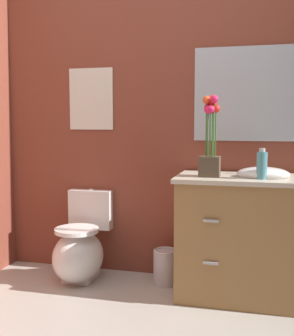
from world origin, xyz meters
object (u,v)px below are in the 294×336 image
object	(u,v)px
vanity_cabinet	(244,236)
wall_mirror	(248,94)
soap_bottle	(262,165)
toilet	(80,249)
wall_poster	(91,99)
trash_bin	(165,267)
flower_vase	(210,145)

from	to	relation	value
vanity_cabinet	wall_mirror	xyz separation A→B (m)	(-0.00, 0.29, 1.00)
vanity_cabinet	soap_bottle	world-z (taller)	soap_bottle
toilet	soap_bottle	distance (m)	1.54
vanity_cabinet	wall_poster	bearing A→B (deg)	166.80
wall_mirror	soap_bottle	bearing A→B (deg)	-74.73
soap_bottle	wall_mirror	bearing A→B (deg)	105.27
trash_bin	wall_mirror	xyz separation A→B (m)	(0.58, 0.20, 1.31)
flower_vase	wall_poster	distance (m)	1.13
wall_mirror	vanity_cabinet	bearing A→B (deg)	-89.47
toilet	vanity_cabinet	bearing A→B (deg)	-1.21
flower_vase	soap_bottle	xyz separation A→B (m)	(0.35, -0.04, -0.12)
flower_vase	wall_mirror	size ratio (longest dim) A/B	0.70
trash_bin	wall_poster	bearing A→B (deg)	163.52
soap_bottle	trash_bin	world-z (taller)	soap_bottle
toilet	vanity_cabinet	world-z (taller)	vanity_cabinet
wall_mirror	trash_bin	bearing A→B (deg)	-161.29
trash_bin	wall_mirror	distance (m)	1.45
flower_vase	trash_bin	distance (m)	1.02
vanity_cabinet	wall_poster	xyz separation A→B (m)	(-1.25, 0.29, 0.98)
trash_bin	wall_poster	distance (m)	1.47
wall_poster	wall_mirror	distance (m)	1.25
vanity_cabinet	toilet	bearing A→B (deg)	178.79
flower_vase	trash_bin	bearing A→B (deg)	154.91
flower_vase	soap_bottle	world-z (taller)	flower_vase
toilet	wall_mirror	size ratio (longest dim) A/B	0.86
trash_bin	wall_poster	xyz separation A→B (m)	(-0.67, 0.20, 1.29)
vanity_cabinet	wall_poster	world-z (taller)	wall_poster
flower_vase	wall_poster	size ratio (longest dim) A/B	1.12
vanity_cabinet	trash_bin	distance (m)	0.67
vanity_cabinet	wall_mirror	size ratio (longest dim) A/B	1.31
flower_vase	soap_bottle	bearing A→B (deg)	-6.93
soap_bottle	trash_bin	bearing A→B (deg)	163.59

